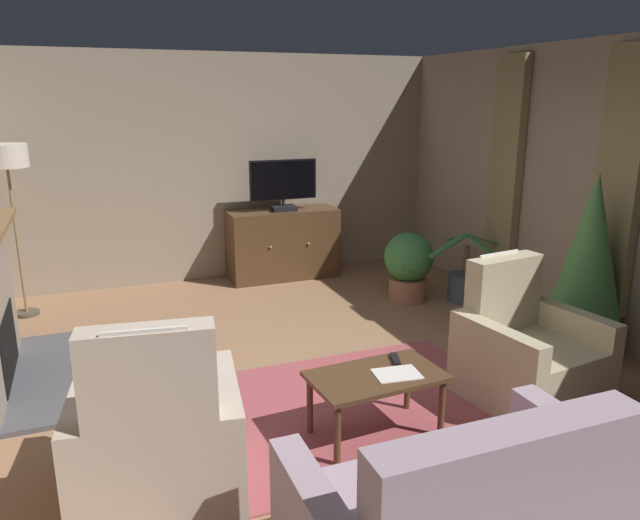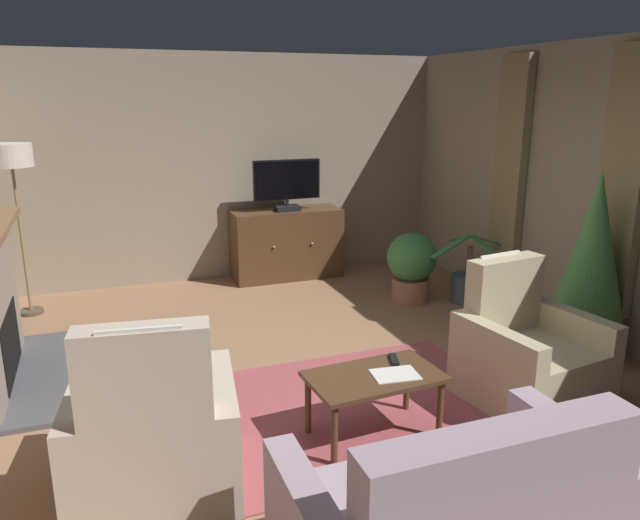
# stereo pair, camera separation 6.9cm
# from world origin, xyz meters

# --- Properties ---
(ground_plane) EXTENTS (6.07, 7.31, 0.04)m
(ground_plane) POSITION_xyz_m (0.00, 0.00, -0.02)
(ground_plane) COLOR #936B4C
(wall_back) EXTENTS (6.07, 0.10, 2.73)m
(wall_back) POSITION_xyz_m (0.00, 3.41, 1.37)
(wall_back) COLOR gray
(wall_back) RESTS_ON ground_plane
(wall_right_with_window) EXTENTS (0.10, 7.31, 2.73)m
(wall_right_with_window) POSITION_xyz_m (2.78, 0.00, 1.37)
(wall_right_with_window) COLOR gray
(wall_right_with_window) RESTS_ON ground_plane
(curtain_panel_near) EXTENTS (0.10, 0.44, 2.30)m
(curtain_panel_near) POSITION_xyz_m (2.67, -0.10, 1.50)
(curtain_panel_near) COLOR #8E7F56
(curtain_panel_far) EXTENTS (0.10, 0.44, 2.30)m
(curtain_panel_far) POSITION_xyz_m (2.67, 1.40, 1.50)
(curtain_panel_far) COLOR #8E7F56
(rug_central) EXTENTS (2.68, 1.79, 0.01)m
(rug_central) POSITION_xyz_m (-0.07, -0.32, 0.01)
(rug_central) COLOR #9E474C
(rug_central) RESTS_ON ground_plane
(tv_cabinet) EXTENTS (1.36, 0.55, 0.86)m
(tv_cabinet) POSITION_xyz_m (0.66, 3.06, 0.41)
(tv_cabinet) COLOR #352315
(tv_cabinet) RESTS_ON ground_plane
(television) EXTENTS (0.84, 0.20, 0.62)m
(television) POSITION_xyz_m (0.66, 3.00, 1.20)
(television) COLOR black
(television) RESTS_ON tv_cabinet
(coffee_table) EXTENTS (0.91, 0.57, 0.45)m
(coffee_table) POSITION_xyz_m (0.08, -0.71, 0.39)
(coffee_table) COLOR #4C331E
(coffee_table) RESTS_ON ground_plane
(tv_remote) EXTENTS (0.10, 0.18, 0.02)m
(tv_remote) POSITION_xyz_m (0.30, -0.56, 0.46)
(tv_remote) COLOR black
(tv_remote) RESTS_ON coffee_table
(folded_newspaper) EXTENTS (0.32, 0.25, 0.01)m
(folded_newspaper) POSITION_xyz_m (0.21, -0.76, 0.46)
(folded_newspaper) COLOR silver
(folded_newspaper) RESTS_ON coffee_table
(armchair_beside_cabinet) EXTENTS (1.00, 0.96, 1.06)m
(armchair_beside_cabinet) POSITION_xyz_m (1.39, -0.63, 0.34)
(armchair_beside_cabinet) COLOR tan
(armchair_beside_cabinet) RESTS_ON ground_plane
(armchair_facing_sofa) EXTENTS (1.04, 1.00, 1.17)m
(armchair_facing_sofa) POSITION_xyz_m (-1.35, -0.83, 0.35)
(armchair_facing_sofa) COLOR #C6B29E
(armchair_facing_sofa) RESTS_ON ground_plane
(potted_plant_tall_palm_by_window) EXTENTS (0.61, 0.61, 1.63)m
(potted_plant_tall_palm_by_window) POSITION_xyz_m (2.38, -0.16, 0.89)
(potted_plant_tall_palm_by_window) COLOR #99664C
(potted_plant_tall_palm_by_window) RESTS_ON ground_plane
(potted_plant_leafy_by_curtain) EXTENTS (1.01, 0.98, 0.78)m
(potted_plant_leafy_by_curtain) POSITION_xyz_m (2.26, 1.43, 0.20)
(potted_plant_leafy_by_curtain) COLOR #3D4C5B
(potted_plant_leafy_by_curtain) RESTS_ON ground_plane
(potted_plant_small_fern_corner) EXTENTS (0.55, 0.55, 0.78)m
(potted_plant_small_fern_corner) POSITION_xyz_m (1.68, 1.69, 0.42)
(potted_plant_small_fern_corner) COLOR #99664C
(potted_plant_small_fern_corner) RESTS_ON ground_plane
(cat) EXTENTS (0.67, 0.33, 0.19)m
(cat) POSITION_xyz_m (-1.34, 0.60, 0.09)
(cat) COLOR #937A5B
(cat) RESTS_ON ground_plane
(floor_lamp) EXTENTS (0.41, 0.41, 1.78)m
(floor_lamp) POSITION_xyz_m (-2.29, 2.72, 1.54)
(floor_lamp) COLOR #4C4233
(floor_lamp) RESTS_ON ground_plane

